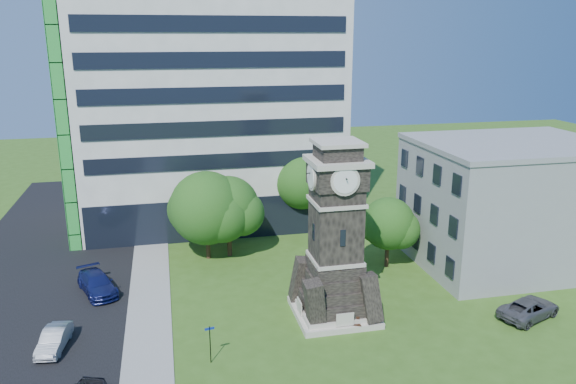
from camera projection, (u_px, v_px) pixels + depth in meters
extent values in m
plane|color=#365B1A|center=(298.00, 334.00, 36.39)|extent=(160.00, 160.00, 0.00)
cube|color=gray|center=(149.00, 313.00, 39.08)|extent=(3.00, 70.00, 0.06)
cube|color=black|center=(18.00, 326.00, 37.30)|extent=(14.00, 80.00, 0.02)
cube|color=beige|center=(334.00, 312.00, 38.84)|extent=(5.40, 5.40, 0.40)
cube|color=beige|center=(334.00, 307.00, 38.75)|extent=(4.80, 4.80, 0.30)
cube|color=black|center=(336.00, 216.00, 36.95)|extent=(3.00, 3.00, 6.40)
cube|color=beige|center=(335.00, 258.00, 37.76)|extent=(3.25, 3.25, 0.25)
cube|color=beige|center=(336.00, 201.00, 36.67)|extent=(3.25, 3.25, 0.25)
cube|color=black|center=(343.00, 238.00, 35.79)|extent=(0.35, 0.08, 1.10)
cube|color=black|center=(337.00, 175.00, 36.19)|extent=(3.30, 3.30, 1.60)
cube|color=beige|center=(337.00, 161.00, 35.94)|extent=(3.70, 3.70, 0.35)
cylinder|color=white|center=(346.00, 181.00, 34.52)|extent=(1.56, 0.06, 1.56)
cylinder|color=white|center=(311.00, 176.00, 35.81)|extent=(0.06, 1.56, 1.56)
cube|color=black|center=(338.00, 152.00, 35.78)|extent=(2.60, 2.60, 0.90)
cube|color=beige|center=(338.00, 143.00, 35.62)|extent=(3.00, 3.00, 0.25)
cube|color=white|center=(209.00, 83.00, 56.39)|extent=(25.00, 15.00, 28.00)
cube|color=black|center=(221.00, 218.00, 52.87)|extent=(24.50, 0.80, 4.00)
cube|color=gray|center=(509.00, 205.00, 46.75)|extent=(15.00, 12.00, 10.00)
cube|color=gray|center=(516.00, 144.00, 45.34)|extent=(15.20, 12.20, 0.40)
imported|color=#9DA0A4|center=(54.00, 339.00, 34.52)|extent=(1.82, 3.93, 1.25)
imported|color=#121950|center=(97.00, 284.00, 42.01)|extent=(3.73, 5.45, 1.47)
imported|color=#4F5055|center=(529.00, 308.00, 38.35)|extent=(5.30, 3.84, 1.34)
cube|color=black|center=(335.00, 326.00, 36.68)|extent=(0.06, 0.44, 0.69)
cube|color=black|center=(359.00, 323.00, 37.03)|extent=(0.06, 0.44, 0.69)
cube|color=black|center=(347.00, 323.00, 36.83)|extent=(1.77, 0.47, 0.04)
cube|color=black|center=(346.00, 318.00, 36.95)|extent=(1.77, 0.04, 0.39)
cylinder|color=black|center=(210.00, 345.00, 32.89)|extent=(0.06, 0.06, 2.37)
cube|color=navy|center=(210.00, 329.00, 32.60)|extent=(0.57, 0.04, 0.14)
cylinder|color=#332114|center=(208.00, 244.00, 48.36)|extent=(0.37, 0.37, 2.65)
sphere|color=#2A681E|center=(207.00, 208.00, 47.48)|extent=(6.29, 6.29, 6.29)
sphere|color=#2A681E|center=(222.00, 215.00, 47.29)|extent=(4.72, 4.72, 4.72)
sphere|color=#2A681E|center=(193.00, 209.00, 48.07)|extent=(4.41, 4.41, 4.41)
cylinder|color=#332114|center=(229.00, 241.00, 48.97)|extent=(0.40, 0.40, 2.62)
sphere|color=#2E5A1A|center=(228.00, 206.00, 48.10)|extent=(5.26, 5.26, 5.26)
sphere|color=#2E5A1A|center=(242.00, 213.00, 47.97)|extent=(3.94, 3.94, 3.94)
sphere|color=#2E5A1A|center=(217.00, 208.00, 48.60)|extent=(3.68, 3.68, 3.68)
cylinder|color=#332114|center=(302.00, 217.00, 55.13)|extent=(0.41, 0.41, 2.94)
sphere|color=#24621D|center=(302.00, 181.00, 54.16)|extent=(5.46, 5.46, 5.46)
sphere|color=#24621D|center=(314.00, 188.00, 54.03)|extent=(4.09, 4.09, 4.09)
sphere|color=#24621D|center=(291.00, 183.00, 54.69)|extent=(3.82, 3.82, 3.82)
cylinder|color=#332114|center=(387.00, 254.00, 46.70)|extent=(0.33, 0.33, 2.20)
sphere|color=#2F591A|center=(388.00, 223.00, 45.97)|extent=(4.35, 4.35, 4.35)
sphere|color=#2F591A|center=(400.00, 229.00, 45.86)|extent=(3.26, 3.26, 3.26)
sphere|color=#2F591A|center=(377.00, 225.00, 46.39)|extent=(3.04, 3.04, 3.04)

